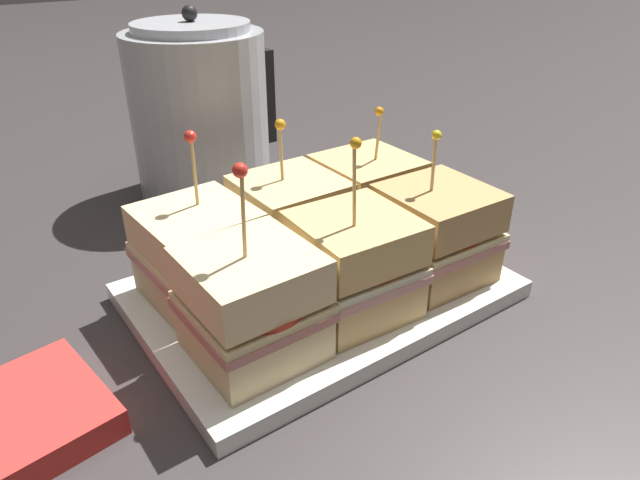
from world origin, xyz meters
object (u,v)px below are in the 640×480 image
object	(u,v)px
sandwich_front_left	(252,304)
sandwich_back_right	(367,198)
napkin_stack	(21,420)
sandwich_back_center	(292,222)
sandwich_front_center	(354,265)
kettle_steel	(200,113)
serving_platter	(320,290)
sandwich_back_left	(198,253)
sandwich_front_right	(436,233)

from	to	relation	value
sandwich_front_left	sandwich_back_right	xyz separation A→B (m)	(0.21, 0.11, -0.00)
sandwich_back_right	sandwich_front_left	bearing A→B (deg)	-153.10
sandwich_back_right	napkin_stack	size ratio (longest dim) A/B	1.17
sandwich_back_center	napkin_stack	bearing A→B (deg)	-166.74
sandwich_front_left	sandwich_front_center	size ratio (longest dim) A/B	1.00
kettle_steel	napkin_stack	xyz separation A→B (m)	(-0.32, -0.34, -0.10)
serving_platter	sandwich_back_left	distance (m)	0.13
serving_platter	sandwich_back_right	world-z (taller)	sandwich_back_right
sandwich_back_left	sandwich_back_center	distance (m)	0.11
sandwich_back_center	sandwich_back_right	size ratio (longest dim) A/B	1.02
serving_platter	sandwich_back_center	distance (m)	0.08
kettle_steel	napkin_stack	size ratio (longest dim) A/B	1.91
sandwich_front_left	sandwich_front_right	size ratio (longest dim) A/B	1.11
napkin_stack	kettle_steel	bearing A→B (deg)	46.67
sandwich_front_center	sandwich_front_right	xyz separation A→B (m)	(0.11, 0.00, -0.00)
sandwich_back_left	kettle_steel	size ratio (longest dim) A/B	0.65
sandwich_front_center	sandwich_front_right	world-z (taller)	sandwich_front_center
serving_platter	sandwich_back_center	size ratio (longest dim) A/B	2.27
sandwich_front_center	kettle_steel	bearing A→B (deg)	86.09
sandwich_back_left	kettle_steel	bearing A→B (deg)	63.58
sandwich_back_left	sandwich_front_right	bearing A→B (deg)	-26.70
sandwich_back_left	kettle_steel	world-z (taller)	kettle_steel
serving_platter	sandwich_front_left	xyz separation A→B (m)	(-0.11, -0.05, 0.06)
sandwich_front_left	sandwich_front_right	xyz separation A→B (m)	(0.22, 0.00, -0.00)
napkin_stack	sandwich_back_center	bearing A→B (deg)	13.26
serving_platter	sandwich_front_center	size ratio (longest dim) A/B	2.07
sandwich_front_right	kettle_steel	bearing A→B (deg)	102.19
sandwich_back_center	serving_platter	bearing A→B (deg)	-91.67
sandwich_back_left	sandwich_back_right	distance (m)	0.21
serving_platter	kettle_steel	distance (m)	0.34
sandwich_back_right	napkin_stack	distance (m)	0.41
serving_platter	kettle_steel	size ratio (longest dim) A/B	1.42
sandwich_back_center	sandwich_front_center	bearing A→B (deg)	-90.35
sandwich_back_center	sandwich_back_right	xyz separation A→B (m)	(0.10, 0.00, -0.00)
serving_platter	napkin_stack	distance (m)	0.29
sandwich_front_right	sandwich_back_right	xyz separation A→B (m)	(-0.00, 0.11, 0.00)
sandwich_back_left	napkin_stack	world-z (taller)	sandwich_back_left
sandwich_back_left	napkin_stack	bearing A→B (deg)	-159.52
serving_platter	sandwich_back_right	size ratio (longest dim) A/B	2.33
serving_platter	sandwich_front_center	xyz separation A→B (m)	(0.00, -0.05, 0.06)
sandwich_front_left	kettle_steel	size ratio (longest dim) A/B	0.69
sandwich_front_right	sandwich_back_left	distance (m)	0.24
napkin_stack	sandwich_front_center	bearing A→B (deg)	-7.62
sandwich_front_right	kettle_steel	world-z (taller)	kettle_steel
sandwich_front_left	napkin_stack	size ratio (longest dim) A/B	1.32
sandwich_back_right	kettle_steel	bearing A→B (deg)	106.41
sandwich_front_right	sandwich_back_center	size ratio (longest dim) A/B	0.99
sandwich_back_center	sandwich_back_right	bearing A→B (deg)	0.03
sandwich_back_center	kettle_steel	size ratio (longest dim) A/B	0.63
sandwich_front_right	sandwich_back_center	distance (m)	0.15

